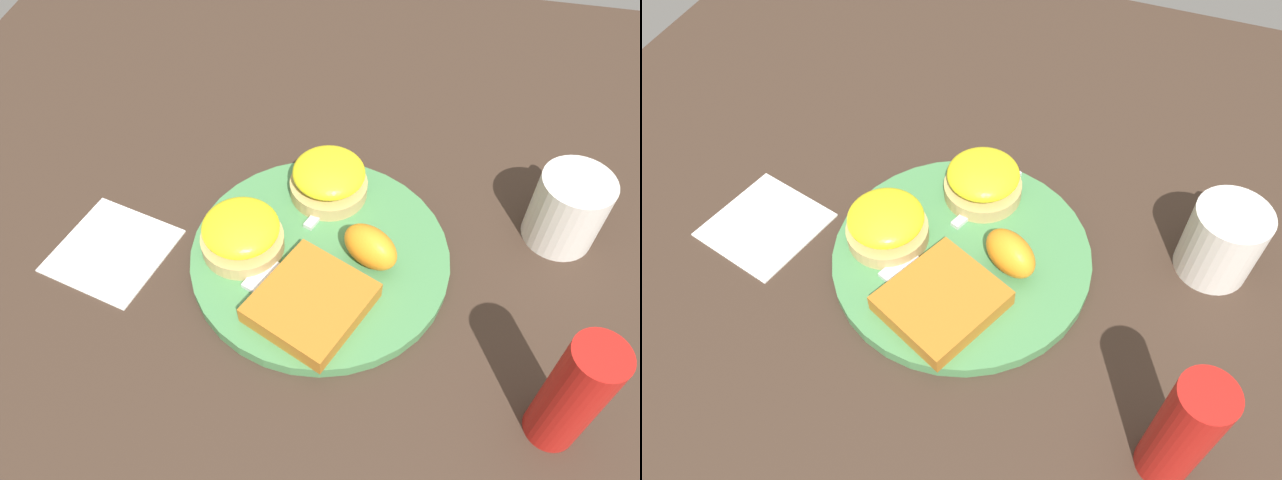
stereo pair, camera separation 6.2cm
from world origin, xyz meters
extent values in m
plane|color=#38281E|center=(0.00, 0.00, 0.00)|extent=(1.10, 1.10, 0.00)
cylinder|color=#47844C|center=(0.00, 0.00, 0.01)|extent=(0.26, 0.26, 0.01)
cylinder|color=tan|center=(0.08, 0.01, 0.02)|extent=(0.08, 0.08, 0.02)
ellipsoid|color=yellow|center=(0.08, 0.01, 0.05)|extent=(0.08, 0.08, 0.03)
cylinder|color=tan|center=(-0.01, 0.08, 0.02)|extent=(0.08, 0.08, 0.02)
ellipsoid|color=yellow|center=(-0.01, 0.08, 0.05)|extent=(0.08, 0.08, 0.03)
cube|color=#AB681F|center=(-0.07, -0.01, 0.02)|extent=(0.13, 0.13, 0.02)
ellipsoid|color=orange|center=(0.00, -0.05, 0.04)|extent=(0.06, 0.07, 0.04)
cube|color=silver|center=(0.08, 0.00, 0.02)|extent=(0.10, 0.05, 0.00)
cube|color=silver|center=(-0.04, 0.05, 0.02)|extent=(0.05, 0.04, 0.00)
cylinder|color=silver|center=(0.08, -0.24, 0.04)|extent=(0.07, 0.07, 0.08)
torus|color=silver|center=(0.13, -0.24, 0.05)|extent=(0.04, 0.01, 0.04)
cube|color=white|center=(-0.03, 0.22, 0.00)|extent=(0.13, 0.13, 0.00)
cylinder|color=#B21914|center=(-0.14, -0.23, 0.07)|extent=(0.04, 0.04, 0.13)
camera|label=1|loc=(-0.37, -0.08, 0.52)|focal=35.00mm
camera|label=2|loc=(-0.36, -0.14, 0.52)|focal=35.00mm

